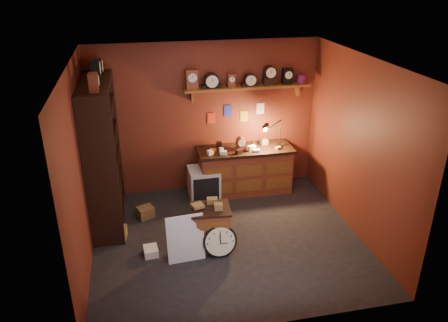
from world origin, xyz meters
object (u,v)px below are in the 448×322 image
(low_cabinet, at_px, (211,225))
(shelving_unit, at_px, (100,149))
(big_round_clock, at_px, (220,241))
(workbench, at_px, (245,167))

(low_cabinet, bearing_deg, shelving_unit, 148.50)
(low_cabinet, xyz_separation_m, big_round_clock, (0.09, -0.25, -0.12))
(shelving_unit, relative_size, big_round_clock, 5.24)
(workbench, distance_m, big_round_clock, 2.04)
(shelving_unit, distance_m, low_cabinet, 2.07)
(low_cabinet, height_order, big_round_clock, low_cabinet)
(shelving_unit, height_order, low_cabinet, shelving_unit)
(low_cabinet, bearing_deg, big_round_clock, -65.91)
(shelving_unit, distance_m, workbench, 2.61)
(workbench, height_order, low_cabinet, workbench)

